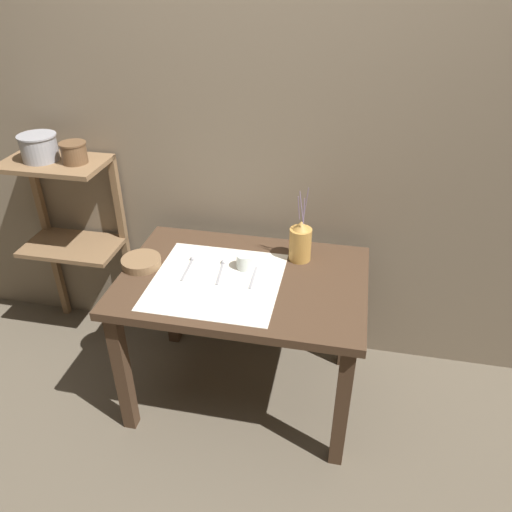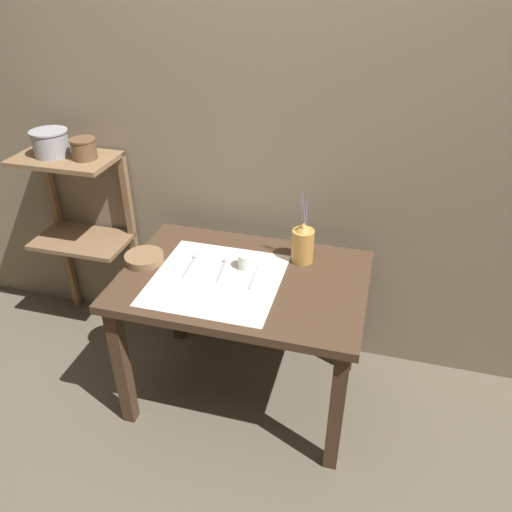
# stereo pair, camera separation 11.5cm
# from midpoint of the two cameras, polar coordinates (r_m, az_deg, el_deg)

# --- Properties ---
(ground_plane) EXTENTS (12.00, 12.00, 0.00)m
(ground_plane) POSITION_cam_midpoint_polar(r_m,az_deg,el_deg) (2.71, -2.55, -15.14)
(ground_plane) COLOR brown
(stone_wall_back) EXTENTS (7.00, 0.06, 2.40)m
(stone_wall_back) POSITION_cam_midpoint_polar(r_m,az_deg,el_deg) (2.45, -0.45, 13.28)
(stone_wall_back) COLOR #7A6B56
(stone_wall_back) RESTS_ON ground_plane
(wooden_table) EXTENTS (1.10, 0.75, 0.72)m
(wooden_table) POSITION_cam_midpoint_polar(r_m,az_deg,el_deg) (2.30, -2.92, -4.57)
(wooden_table) COLOR #422D1E
(wooden_table) RESTS_ON ground_plane
(wooden_shelf_unit) EXTENTS (0.51, 0.31, 1.08)m
(wooden_shelf_unit) POSITION_cam_midpoint_polar(r_m,az_deg,el_deg) (2.86, -21.53, 4.14)
(wooden_shelf_unit) COLOR brown
(wooden_shelf_unit) RESTS_ON ground_plane
(linen_cloth) EXTENTS (0.56, 0.56, 0.00)m
(linen_cloth) POSITION_cam_midpoint_polar(r_m,az_deg,el_deg) (2.22, -6.03, -2.85)
(linen_cloth) COLOR silver
(linen_cloth) RESTS_ON wooden_table
(pitcher_with_flowers) EXTENTS (0.10, 0.10, 0.38)m
(pitcher_with_flowers) POSITION_cam_midpoint_polar(r_m,az_deg,el_deg) (2.32, 3.68, 1.60)
(pitcher_with_flowers) COLOR #B7843D
(pitcher_with_flowers) RESTS_ON wooden_table
(wooden_bowl) EXTENTS (0.18, 0.18, 0.04)m
(wooden_bowl) POSITION_cam_midpoint_polar(r_m,az_deg,el_deg) (2.38, -14.35, -0.71)
(wooden_bowl) COLOR brown
(wooden_bowl) RESTS_ON wooden_table
(glass_tumbler_near) EXTENTS (0.07, 0.07, 0.07)m
(glass_tumbler_near) POSITION_cam_midpoint_polar(r_m,az_deg,el_deg) (2.28, -2.77, -0.65)
(glass_tumbler_near) COLOR silver
(glass_tumbler_near) RESTS_ON wooden_table
(spoon_outer) EXTENTS (0.02, 0.19, 0.02)m
(spoon_outer) POSITION_cam_midpoint_polar(r_m,az_deg,el_deg) (2.35, -8.89, -0.81)
(spoon_outer) COLOR #939399
(spoon_outer) RESTS_ON wooden_table
(spoon_inner) EXTENTS (0.04, 0.19, 0.02)m
(spoon_inner) POSITION_cam_midpoint_polar(r_m,az_deg,el_deg) (2.31, -5.33, -1.20)
(spoon_inner) COLOR #939399
(spoon_inner) RESTS_ON wooden_table
(fork_inner) EXTENTS (0.02, 0.17, 0.00)m
(fork_inner) POSITION_cam_midpoint_polar(r_m,az_deg,el_deg) (2.23, -1.79, -2.51)
(fork_inner) COLOR #939399
(fork_inner) RESTS_ON wooden_table
(metal_pot_large) EXTENTS (0.18, 0.18, 0.13)m
(metal_pot_large) POSITION_cam_midpoint_polar(r_m,az_deg,el_deg) (2.72, -24.71, 11.26)
(metal_pot_large) COLOR #939399
(metal_pot_large) RESTS_ON wooden_shelf_unit
(metal_pot_small) EXTENTS (0.13, 0.13, 0.10)m
(metal_pot_small) POSITION_cam_midpoint_polar(r_m,az_deg,el_deg) (2.62, -21.31, 11.00)
(metal_pot_small) COLOR brown
(metal_pot_small) RESTS_ON wooden_shelf_unit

